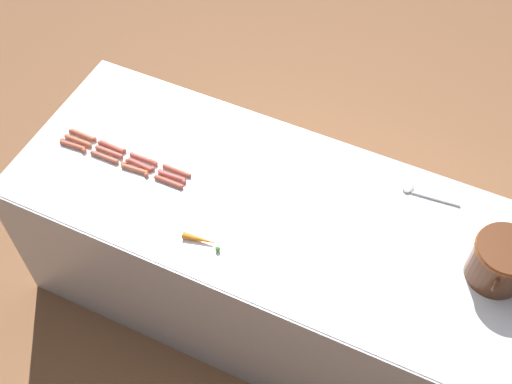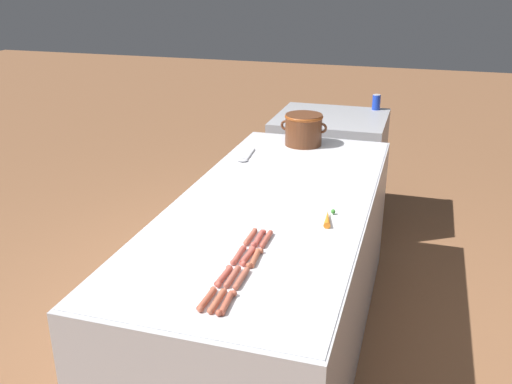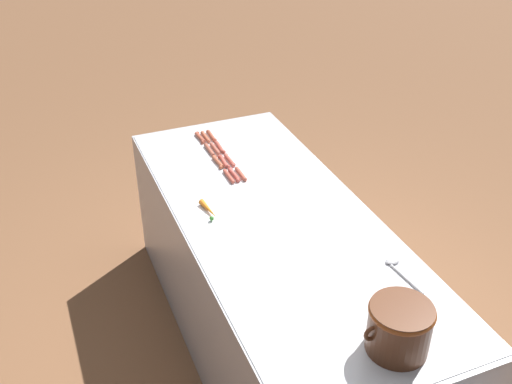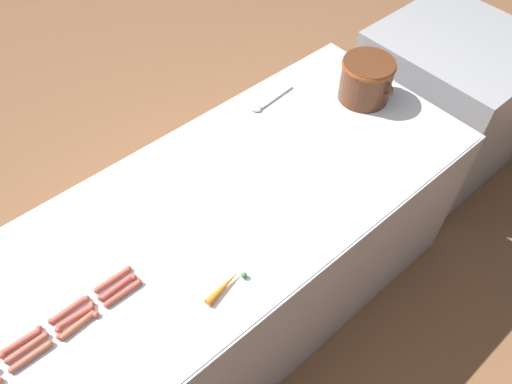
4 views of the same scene
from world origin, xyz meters
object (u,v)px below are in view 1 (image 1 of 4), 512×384
object	(u,v)px
hot_dog_5	(109,152)
hot_dog_4	(78,141)
hot_dog_11	(169,182)
serving_spoon	(417,191)
hot_dog_0	(83,135)
hot_dog_7	(172,176)
hot_dog_9	(104,157)
hot_dog_8	(73,146)
hot_dog_1	(112,147)
bean_pot	(501,260)
carrot	(203,240)
hot_dog_10	(135,169)
hot_dog_2	(144,159)
hot_dog_3	(177,171)
hot_dog_6	(140,165)

from	to	relation	value
hot_dog_5	hot_dog_4	bearing A→B (deg)	-88.81
hot_dog_5	hot_dog_11	distance (m)	0.34
serving_spoon	hot_dog_0	bearing A→B (deg)	-76.99
hot_dog_7	hot_dog_9	distance (m)	0.34
hot_dog_5	hot_dog_8	distance (m)	0.18
hot_dog_1	bean_pot	distance (m)	1.80
hot_dog_1	carrot	distance (m)	0.70
hot_dog_10	hot_dog_7	bearing A→B (deg)	101.87
hot_dog_5	serving_spoon	world-z (taller)	hot_dog_5
hot_dog_2	hot_dog_5	xyz separation A→B (m)	(0.03, -0.17, 0.00)
hot_dog_2	hot_dog_3	xyz separation A→B (m)	(-0.00, 0.18, 0.00)
hot_dog_10	hot_dog_1	bearing A→B (deg)	-112.99
hot_dog_2	carrot	size ratio (longest dim) A/B	0.85
hot_dog_3	hot_dog_8	bearing A→B (deg)	-81.73
hot_dog_0	hot_dog_1	xyz separation A→B (m)	(0.00, 0.17, 0.00)
hot_dog_11	hot_dog_4	bearing A→B (deg)	-93.61
hot_dog_2	carrot	bearing A→B (deg)	58.40
hot_dog_11	bean_pot	world-z (taller)	bean_pot
hot_dog_0	hot_dog_11	world-z (taller)	same
hot_dog_3	hot_dog_4	bearing A→B (deg)	-85.56
hot_dog_9	hot_dog_11	world-z (taller)	same
hot_dog_9	hot_dog_6	bearing A→B (deg)	100.25
hot_dog_5	carrot	bearing A→B (deg)	68.31
hot_dog_9	serving_spoon	size ratio (longest dim) A/B	0.57
carrot	hot_dog_1	bearing A→B (deg)	-114.07
hot_dog_5	hot_dog_7	bearing A→B (deg)	89.69
hot_dog_0	hot_dog_4	size ratio (longest dim) A/B	1.00
hot_dog_10	hot_dog_11	distance (m)	0.18
hot_dog_2	hot_dog_11	size ratio (longest dim) A/B	1.00
hot_dog_11	carrot	distance (m)	0.36
hot_dog_6	serving_spoon	distance (m)	1.28
hot_dog_2	hot_dog_10	world-z (taller)	same
hot_dog_1	hot_dog_6	bearing A→B (deg)	77.86
hot_dog_4	hot_dog_6	xyz separation A→B (m)	(0.00, 0.35, 0.00)
hot_dog_5	serving_spoon	bearing A→B (deg)	105.95
hot_dog_8	bean_pot	size ratio (longest dim) A/B	0.49
hot_dog_3	hot_dog_11	distance (m)	0.07
hot_dog_7	hot_dog_8	size ratio (longest dim) A/B	1.00
hot_dog_10	serving_spoon	size ratio (longest dim) A/B	0.57
hot_dog_7	serving_spoon	xyz separation A→B (m)	(-0.40, 1.04, -0.00)
hot_dog_6	serving_spoon	bearing A→B (deg)	108.28
hot_dog_9	hot_dog_4	bearing A→B (deg)	-100.89
hot_dog_9	bean_pot	size ratio (longest dim) A/B	0.49
hot_dog_4	hot_dog_10	bearing A→B (deg)	84.05
hot_dog_11	hot_dog_1	bearing A→B (deg)	-101.29
hot_dog_1	hot_dog_8	size ratio (longest dim) A/B	1.00
hot_dog_4	hot_dog_7	xyz separation A→B (m)	(-0.00, 0.51, 0.00)
hot_dog_8	hot_dog_9	world-z (taller)	same
hot_dog_6	bean_pot	bearing A→B (deg)	94.42
hot_dog_8	carrot	size ratio (longest dim) A/B	0.85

